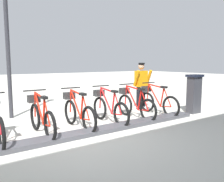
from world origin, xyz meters
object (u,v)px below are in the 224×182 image
(bike_docked_0, at_px, (157,101))
(worker_near_rack, at_px, (141,84))
(bike_docked_3, at_px, (78,112))
(bike_docked_2, at_px, (108,107))
(bike_docked_4, at_px, (41,116))
(payment_kiosk, at_px, (194,93))
(bike_docked_1, at_px, (134,104))
(lamp_post, at_px, (7,26))

(bike_docked_0, relative_size, worker_near_rack, 1.04)
(bike_docked_0, xyz_separation_m, worker_near_rack, (0.88, -0.11, 0.48))
(bike_docked_3, distance_m, worker_near_rack, 3.10)
(bike_docked_2, distance_m, bike_docked_3, 0.94)
(bike_docked_2, height_order, bike_docked_4, same)
(payment_kiosk, bearing_deg, bike_docked_3, 81.80)
(bike_docked_4, bearing_deg, payment_kiosk, -96.64)
(bike_docked_2, height_order, worker_near_rack, worker_near_rack)
(bike_docked_0, height_order, bike_docked_4, same)
(bike_docked_0, bearing_deg, bike_docked_4, 90.00)
(bike_docked_1, relative_size, bike_docked_2, 1.00)
(bike_docked_2, distance_m, bike_docked_4, 1.88)
(bike_docked_0, height_order, bike_docked_3, same)
(bike_docked_4, xyz_separation_m, worker_near_rack, (0.88, -3.88, 0.48))
(bike_docked_1, height_order, bike_docked_4, same)
(payment_kiosk, xyz_separation_m, bike_docked_4, (0.57, 4.91, -0.24))
(bike_docked_1, bearing_deg, lamp_post, 54.96)
(bike_docked_0, distance_m, bike_docked_3, 2.83)
(lamp_post, bearing_deg, bike_docked_0, -118.18)
(payment_kiosk, height_order, bike_docked_4, payment_kiosk)
(payment_kiosk, height_order, bike_docked_1, payment_kiosk)
(bike_docked_4, relative_size, lamp_post, 0.41)
(worker_near_rack, xyz_separation_m, lamp_post, (1.26, 4.10, 1.81))
(bike_docked_2, bearing_deg, bike_docked_1, -90.00)
(bike_docked_2, distance_m, worker_near_rack, 2.23)
(bike_docked_2, bearing_deg, bike_docked_3, 90.00)
(payment_kiosk, height_order, bike_docked_2, payment_kiosk)
(bike_docked_0, distance_m, bike_docked_4, 3.77)
(payment_kiosk, distance_m, bike_docked_2, 3.09)
(bike_docked_0, xyz_separation_m, bike_docked_4, (0.00, 3.77, 0.00))
(bike_docked_1, height_order, bike_docked_2, same)
(bike_docked_1, distance_m, bike_docked_4, 2.83)
(bike_docked_1, relative_size, worker_near_rack, 1.04)
(bike_docked_2, height_order, bike_docked_3, same)
(bike_docked_0, height_order, lamp_post, lamp_post)
(bike_docked_4, bearing_deg, bike_docked_2, -90.00)
(bike_docked_3, distance_m, bike_docked_4, 0.94)
(bike_docked_4, xyz_separation_m, lamp_post, (2.14, 0.22, 2.29))
(bike_docked_4, distance_m, lamp_post, 3.14)
(bike_docked_2, height_order, lamp_post, lamp_post)
(lamp_post, bearing_deg, bike_docked_1, -125.04)
(bike_docked_1, distance_m, lamp_post, 4.37)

